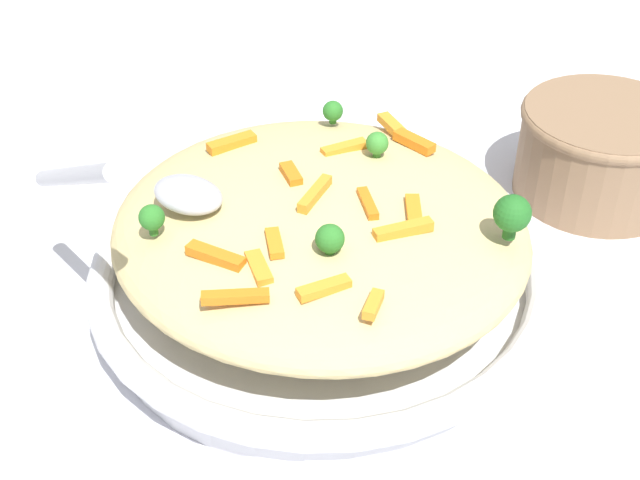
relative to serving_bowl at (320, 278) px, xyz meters
The scene contains 25 objects.
ground_plane 0.03m from the serving_bowl, ahead, with size 2.40×2.40×0.00m, color silver.
serving_bowl is the anchor object (origin of this frame).
pasta_mound 0.05m from the serving_bowl, ahead, with size 0.31×0.30×0.06m, color #D1BA7A.
carrot_piece_0 0.14m from the serving_bowl, 97.63° to the left, with size 0.04×0.01×0.01m, color orange.
carrot_piece_1 0.13m from the serving_bowl, 168.96° to the left, with size 0.04×0.01×0.01m, color orange.
carrot_piece_2 0.10m from the serving_bowl, 80.60° to the right, with size 0.03×0.01×0.01m, color orange.
carrot_piece_3 0.12m from the serving_bowl, 51.26° to the right, with size 0.04×0.01×0.01m, color orange.
carrot_piece_4 0.09m from the serving_bowl, behind, with size 0.03×0.01×0.01m, color orange.
carrot_piece_5 0.14m from the serving_bowl, 78.81° to the right, with size 0.04×0.01×0.01m, color orange.
carrot_piece_6 0.08m from the serving_bowl, 73.74° to the right, with size 0.04×0.01×0.01m, color orange.
carrot_piece_7 0.12m from the serving_bowl, 98.48° to the right, with size 0.04×0.01×0.01m, color orange.
carrot_piece_8 0.11m from the serving_bowl, ahead, with size 0.04×0.01×0.01m, color orange.
carrot_piece_9 0.12m from the serving_bowl, 79.74° to the right, with size 0.03×0.01×0.01m, color orange.
carrot_piece_10 0.11m from the serving_bowl, 18.14° to the left, with size 0.04×0.01×0.01m, color orange.
carrot_piece_11 0.10m from the serving_bowl, 111.40° to the left, with size 0.04×0.01×0.01m, color orange.
carrot_piece_12 0.14m from the serving_bowl, 36.78° to the right, with size 0.02×0.01×0.01m, color orange.
carrot_piece_13 0.09m from the serving_bowl, 15.19° to the left, with size 0.04×0.01×0.01m, color orange.
carrot_piece_14 0.13m from the serving_bowl, 84.42° to the left, with size 0.04×0.01×0.01m, color orange.
broccoli_floret_0 0.11m from the serving_bowl, 46.96° to the right, with size 0.02×0.02×0.02m.
broccoli_floret_1 0.11m from the serving_bowl, 87.81° to the left, with size 0.02×0.02×0.02m.
broccoli_floret_2 0.14m from the serving_bowl, 122.18° to the left, with size 0.02×0.02×0.02m.
broccoli_floret_3 0.16m from the serving_bowl, 19.52° to the left, with size 0.03×0.03×0.03m.
broccoli_floret_4 0.15m from the serving_bowl, 124.39° to the right, with size 0.02×0.02×0.02m.
serving_spoon 0.16m from the serving_bowl, 130.96° to the right, with size 0.16×0.13×0.10m.
companion_bowl 0.30m from the serving_bowl, 69.03° to the left, with size 0.15×0.15×0.09m.
Camera 1 is at (0.32, -0.42, 0.46)m, focal length 49.19 mm.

